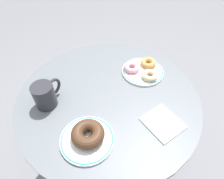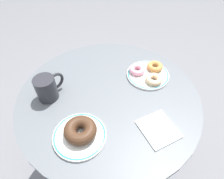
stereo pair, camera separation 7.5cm
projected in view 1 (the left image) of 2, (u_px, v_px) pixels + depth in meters
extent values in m
cube|color=slate|center=(110.00, 165.00, 1.32)|extent=(7.00, 7.00, 0.02)
cylinder|color=#565B60|center=(108.00, 97.00, 0.80)|extent=(0.74, 0.74, 0.02)
cylinder|color=#565B60|center=(109.00, 138.00, 1.05)|extent=(0.06, 0.06, 0.67)
cylinder|color=#565B60|center=(110.00, 164.00, 1.31)|extent=(0.37, 0.37, 0.03)
cylinder|color=white|center=(87.00, 140.00, 0.65)|extent=(0.18, 0.18, 0.01)
torus|color=teal|center=(87.00, 139.00, 0.65)|extent=(0.18, 0.18, 0.01)
cylinder|color=white|center=(143.00, 72.00, 0.89)|extent=(0.19, 0.19, 0.01)
torus|color=teal|center=(143.00, 71.00, 0.89)|extent=(0.18, 0.18, 0.01)
torus|color=#422819|center=(88.00, 134.00, 0.64)|extent=(0.15, 0.15, 0.04)
torus|color=#BC7F42|center=(148.00, 63.00, 0.90)|extent=(0.10, 0.10, 0.02)
torus|color=pink|center=(132.00, 67.00, 0.88)|extent=(0.10, 0.10, 0.02)
torus|color=#E0B789|center=(150.00, 75.00, 0.84)|extent=(0.10, 0.10, 0.02)
cube|color=white|center=(162.00, 124.00, 0.70)|extent=(0.15, 0.16, 0.01)
cylinder|color=#28282D|center=(44.00, 96.00, 0.73)|extent=(0.08, 0.08, 0.10)
torus|color=#28282D|center=(53.00, 87.00, 0.75)|extent=(0.08, 0.01, 0.08)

